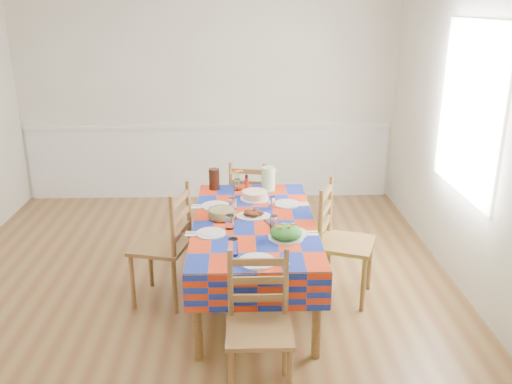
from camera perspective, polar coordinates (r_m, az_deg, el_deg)
The scene contains 23 objects.
room at distance 4.12m, azimuth -7.04°, elevation 5.58°, with size 4.58×5.08×2.78m.
wainscot at distance 6.73m, azimuth -4.94°, elevation 3.45°, with size 4.41×0.06×0.92m.
window_right at distance 4.74m, azimuth 21.48°, elevation 8.05°, with size 1.40×1.40×0.00m, color white.
dining_table at distance 4.31m, azimuth -0.22°, elevation -3.89°, with size 0.96×1.78×0.69m.
setting_near_head at distance 3.63m, azimuth -0.73°, elevation -6.75°, with size 0.41×0.27×0.12m.
setting_left_near at distance 4.06m, azimuth -4.13°, elevation -3.91°, with size 0.41×0.24×0.11m.
setting_left_far at distance 4.52m, azimuth -3.73°, elevation -1.41°, with size 0.43×0.25×0.11m.
setting_right_near at distance 4.06m, azimuth 3.26°, elevation -3.92°, with size 0.41×0.24×0.10m.
setting_right_far at distance 4.57m, azimuth 2.77°, elevation -1.20°, with size 0.41×0.24×0.11m.
meat_platter at distance 4.33m, azimuth -0.30°, elevation -2.36°, with size 0.28×0.20×0.05m.
salad_platter at distance 3.95m, azimuth 3.18°, elevation -4.32°, with size 0.26×0.26×0.11m.
pasta_bowl at distance 4.31m, azimuth -3.61°, elevation -2.29°, with size 0.21×0.21×0.08m.
cake at distance 4.72m, azimuth -0.11°, elevation -0.36°, with size 0.26×0.26×0.07m.
serving_utensils at distance 4.21m, azimuth 1.64°, elevation -3.30°, with size 0.12×0.28×0.01m.
flower_vase at distance 4.94m, azimuth -1.99°, elevation 1.12°, with size 0.12×0.10×0.20m.
hot_sauce at distance 4.95m, azimuth -1.00°, elevation 1.04°, with size 0.03×0.03×0.14m, color red.
green_pitcher at distance 4.93m, azimuth 1.30°, elevation 1.40°, with size 0.13×0.13×0.22m, color #C5E7A3.
tea_pitcher at distance 4.97m, azimuth -4.42°, elevation 1.36°, with size 0.10×0.10×0.19m, color black.
name_card at distance 3.51m, azimuth 0.25°, elevation -8.07°, with size 0.08×0.03×0.02m, color silver.
chair_near at distance 3.40m, azimuth 0.31°, elevation -14.02°, with size 0.40×0.38×0.91m.
chair_far at distance 5.42m, azimuth -0.63°, elevation -1.07°, with size 0.46×0.44×0.87m.
chair_left at distance 4.40m, azimuth -9.50°, elevation -5.63°, with size 0.50×0.52×0.98m.
chair_right at distance 4.45m, azimuth 8.96°, elevation -5.27°, with size 0.54×0.55×0.98m.
Camera 1 is at (0.38, -3.98, 2.31)m, focal length 38.00 mm.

